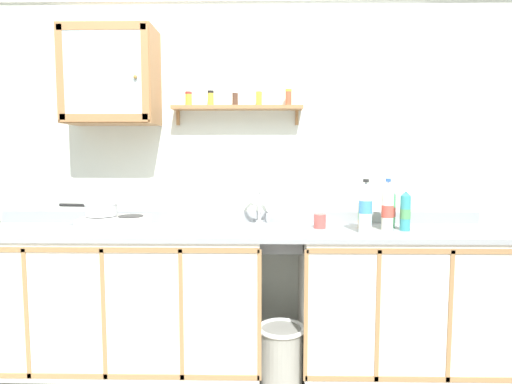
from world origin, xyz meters
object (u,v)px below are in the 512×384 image
object	(u,v)px
bottle_detergent_teal_4	(405,211)
trash_bin	(281,354)
bottle_opaque_white_1	(388,207)
bottle_soda_green_3	(389,209)
saucepan	(100,209)
bottle_juice_amber_0	(364,213)
hot_plate_stove	(115,223)
wall_cabinet	(111,77)
mug	(320,221)
sink	(261,233)
bottle_water_clear_2	(365,207)

from	to	relation	value
bottle_detergent_teal_4	trash_bin	distance (m)	1.19
bottle_opaque_white_1	bottle_detergent_teal_4	size ratio (longest dim) A/B	1.22
bottle_soda_green_3	bottle_opaque_white_1	bearing A→B (deg)	-110.93
saucepan	bottle_juice_amber_0	world-z (taller)	bottle_juice_amber_0
hot_plate_stove	saucepan	size ratio (longest dim) A/B	1.03
saucepan	wall_cabinet	xyz separation A→B (m)	(0.05, 0.11, 0.86)
bottle_opaque_white_1	mug	bearing A→B (deg)	171.47
sink	bottle_water_clear_2	xyz separation A→B (m)	(0.64, -0.14, 0.18)
sink	bottle_detergent_teal_4	xyz separation A→B (m)	(0.91, -0.05, 0.15)
bottle_juice_amber_0	wall_cabinet	size ratio (longest dim) A/B	0.36
wall_cabinet	mug	bearing A→B (deg)	-2.77
saucepan	wall_cabinet	distance (m)	0.87
bottle_juice_amber_0	bottle_detergent_teal_4	world-z (taller)	bottle_detergent_teal_4
bottle_juice_amber_0	trash_bin	size ratio (longest dim) A/B	0.58
sink	bottle_soda_green_3	size ratio (longest dim) A/B	2.11
bottle_opaque_white_1	trash_bin	world-z (taller)	bottle_opaque_white_1
bottle_opaque_white_1	trash_bin	size ratio (longest dim) A/B	0.86
bottle_opaque_white_1	wall_cabinet	size ratio (longest dim) A/B	0.53
saucepan	bottle_detergent_teal_4	size ratio (longest dim) A/B	1.44
wall_cabinet	trash_bin	xyz separation A→B (m)	(1.11, -0.26, -1.75)
bottle_water_clear_2	bottle_soda_green_3	world-z (taller)	bottle_water_clear_2
bottle_opaque_white_1	bottle_detergent_teal_4	distance (m)	0.11
bottle_opaque_white_1	trash_bin	xyz separation A→B (m)	(-0.68, -0.13, -0.91)
hot_plate_stove	bottle_detergent_teal_4	size ratio (longest dim) A/B	1.48
saucepan	mug	distance (m)	1.42
sink	hot_plate_stove	size ratio (longest dim) A/B	1.48
mug	wall_cabinet	world-z (taller)	wall_cabinet
hot_plate_stove	bottle_juice_amber_0	distance (m)	1.61
trash_bin	bottle_soda_green_3	bearing A→B (deg)	18.06
bottle_juice_amber_0	mug	xyz separation A→B (m)	(-0.29, 0.01, -0.05)
hot_plate_stove	wall_cabinet	bearing A→B (deg)	108.39
bottle_water_clear_2	bottle_detergent_teal_4	world-z (taller)	bottle_water_clear_2
bottle_soda_green_3	mug	bearing A→B (deg)	-175.66
mug	bottle_detergent_teal_4	bearing A→B (deg)	-8.54
bottle_detergent_teal_4	wall_cabinet	bearing A→B (deg)	175.61
bottle_opaque_white_1	bottle_juice_amber_0	bearing A→B (deg)	158.01
bottle_juice_amber_0	sink	bearing A→B (deg)	-178.31
bottle_juice_amber_0	wall_cabinet	world-z (taller)	wall_cabinet
bottle_opaque_white_1	wall_cabinet	world-z (taller)	wall_cabinet
hot_plate_stove	bottle_detergent_teal_4	xyz separation A→B (m)	(1.85, -0.01, 0.08)
bottle_juice_amber_0	bottle_soda_green_3	xyz separation A→B (m)	(0.17, 0.04, 0.03)
mug	wall_cabinet	bearing A→B (deg)	177.23
mug	saucepan	bearing A→B (deg)	-178.11
sink	bottle_water_clear_2	world-z (taller)	bottle_water_clear_2
bottle_soda_green_3	saucepan	bearing A→B (deg)	-177.51
wall_cabinet	trash_bin	world-z (taller)	wall_cabinet
saucepan	mug	size ratio (longest dim) A/B	3.35
sink	saucepan	size ratio (longest dim) A/B	1.52
saucepan	bottle_detergent_teal_4	world-z (taller)	bottle_detergent_teal_4
sink	bottle_detergent_teal_4	distance (m)	0.92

